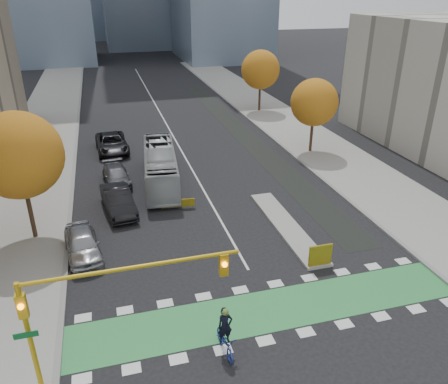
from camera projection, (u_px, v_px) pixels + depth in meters
ground at (282, 330)px, 20.38m from camera, size 300.00×300.00×0.00m
sidewalk_west at (26, 189)px, 34.50m from camera, size 7.00×120.00×0.15m
sidewalk_east at (334, 157)px, 41.07m from camera, size 7.00×120.00×0.15m
curb_west at (73, 184)px, 35.35m from camera, size 0.30×120.00×0.16m
curb_east at (300, 160)px, 40.22m from camera, size 0.30×120.00×0.16m
bike_crossing at (271, 310)px, 21.69m from camera, size 20.00×3.00×0.01m
centre_line at (161, 114)px, 55.25m from camera, size 0.15×70.00×0.01m
bike_lane_paint at (241, 132)px, 48.36m from camera, size 2.50×50.00×0.01m
median_island at (286, 226)px, 29.17m from camera, size 1.60×10.00×0.16m
hazard_board at (320, 255)px, 24.68m from camera, size 1.40×0.12×1.30m
tree_west at (18, 155)px, 25.53m from camera, size 5.20×5.20×8.22m
tree_east_near at (314, 103)px, 40.42m from camera, size 4.40×4.40×7.08m
tree_east_far at (260, 70)px, 54.33m from camera, size 4.80×4.80×7.65m
traffic_signal_west at (97, 297)px, 16.29m from camera, size 8.53×0.56×5.20m
cyclist at (225, 337)px, 18.90m from camera, size 0.83×2.06×2.34m
bus at (160, 166)px, 35.21m from camera, size 3.49×10.66×2.91m
parked_car_a at (82, 244)px, 25.75m from camera, size 2.52×4.93×1.61m
parked_car_b at (118, 201)px, 30.87m from camera, size 2.49×5.39×1.71m
parked_car_c at (117, 176)px, 35.32m from camera, size 2.36×4.94×1.39m
parked_car_d at (112, 143)px, 42.24m from camera, size 3.19×6.30×1.71m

